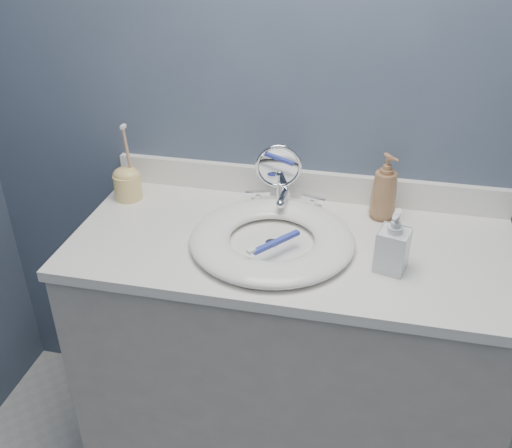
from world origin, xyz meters
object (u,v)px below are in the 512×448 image
(makeup_mirror, at_px, (278,174))
(soap_bottle_clear, at_px, (394,241))
(soap_bottle_amber, at_px, (385,187))
(toothbrush_holder, at_px, (127,182))

(makeup_mirror, height_order, soap_bottle_clear, makeup_mirror)
(makeup_mirror, height_order, soap_bottle_amber, makeup_mirror)
(soap_bottle_clear, distance_m, toothbrush_holder, 0.83)
(soap_bottle_clear, bearing_deg, soap_bottle_amber, 110.81)
(soap_bottle_amber, xyz_separation_m, toothbrush_holder, (-0.78, -0.05, -0.04))
(toothbrush_holder, bearing_deg, soap_bottle_clear, -14.97)
(toothbrush_holder, bearing_deg, makeup_mirror, 5.55)
(soap_bottle_amber, xyz_separation_m, soap_bottle_clear, (0.03, -0.26, -0.02))
(makeup_mirror, xyz_separation_m, soap_bottle_clear, (0.34, -0.26, -0.03))
(soap_bottle_amber, bearing_deg, soap_bottle_clear, -124.15)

